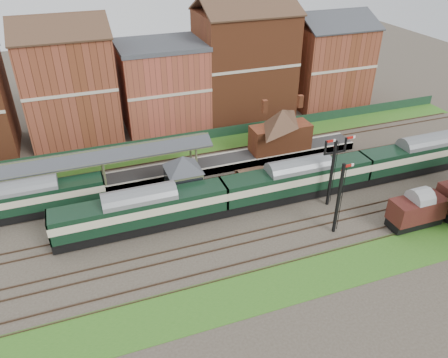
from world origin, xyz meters
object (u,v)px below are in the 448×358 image
object	(u,v)px
dmu_train	(297,179)
platform_railcar	(28,199)
semaphore_bracket	(332,169)
signal_box	(184,179)
goods_van_a	(417,210)

from	to	relation	value
dmu_train	platform_railcar	world-z (taller)	dmu_train
semaphore_bracket	platform_railcar	xyz separation A→B (m)	(-31.30, 9.00, -2.46)
signal_box	platform_railcar	distance (m)	16.61
semaphore_bracket	platform_railcar	bearing A→B (deg)	163.96
semaphore_bracket	goods_van_a	xyz separation A→B (m)	(6.34, -6.50, -2.66)
signal_box	semaphore_bracket	xyz separation A→B (m)	(15.04, -5.75, 1.44)
dmu_train	signal_box	bearing A→B (deg)	165.25
dmu_train	goods_van_a	world-z (taller)	dmu_train
goods_van_a	signal_box	bearing A→B (deg)	150.19
semaphore_bracket	dmu_train	xyz separation A→B (m)	(-2.69, 2.50, -2.24)
platform_railcar	signal_box	bearing A→B (deg)	-11.30
semaphore_bracket	goods_van_a	world-z (taller)	semaphore_bracket
dmu_train	platform_railcar	bearing A→B (deg)	167.20
dmu_train	platform_railcar	size ratio (longest dim) A/B	3.34
semaphore_bracket	dmu_train	world-z (taller)	semaphore_bracket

